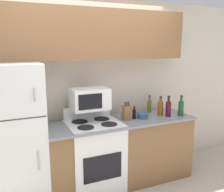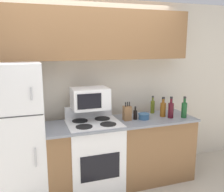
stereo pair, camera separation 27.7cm
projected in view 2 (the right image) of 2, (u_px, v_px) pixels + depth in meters
name	position (u px, v px, depth m)	size (l,w,h in m)	color
wall_back	(89.00, 90.00, 3.62)	(8.00, 0.05, 2.55)	beige
lower_cabinets	(122.00, 152.00, 3.47)	(2.05, 0.62, 0.92)	brown
refrigerator	(15.00, 134.00, 3.02)	(0.67, 0.74, 1.73)	white
upper_cabinets	(91.00, 35.00, 3.28)	(2.72, 0.34, 0.65)	brown
stove	(94.00, 155.00, 3.33)	(0.69, 0.60, 1.09)	white
microwave	(90.00, 98.00, 3.27)	(0.48, 0.35, 0.27)	white
knife_block	(127.00, 113.00, 3.36)	(0.10, 0.09, 0.25)	brown
bowl	(144.00, 116.00, 3.42)	(0.16, 0.16, 0.08)	#335B84
bottle_wine_green	(184.00, 109.00, 3.48)	(0.08, 0.08, 0.30)	#194C23
bottle_whiskey	(163.00, 109.00, 3.53)	(0.08, 0.08, 0.28)	brown
bottle_wine_red	(171.00, 110.00, 3.46)	(0.08, 0.08, 0.30)	#470F19
bottle_olive_oil	(153.00, 106.00, 3.71)	(0.06, 0.06, 0.26)	#5B6619
bottle_soy_sauce	(135.00, 114.00, 3.40)	(0.05, 0.05, 0.18)	black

